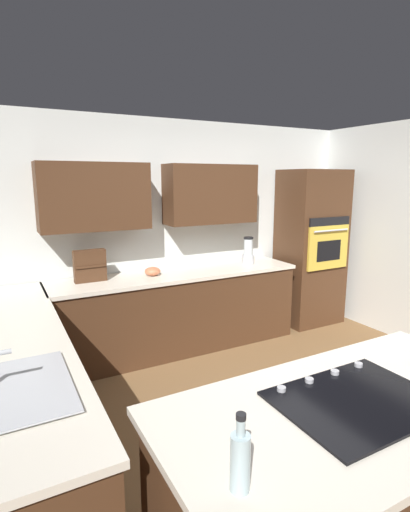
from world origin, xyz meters
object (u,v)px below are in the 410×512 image
at_px(mixing_bowl, 153,271).
at_px(oil_bottle, 240,460).
at_px(sink_unit, 20,388).
at_px(blender, 248,252).
at_px(spice_rack, 90,266).
at_px(wall_oven, 311,248).
at_px(cooktop, 357,400).

distance_m(mixing_bowl, oil_bottle, 3.08).
distance_m(sink_unit, blender, 3.30).
bearing_deg(sink_unit, spice_rack, -111.31).
height_order(mixing_bowl, spice_rack, spice_rack).
relative_size(wall_oven, sink_unit, 2.93).
relative_size(spice_rack, oil_bottle, 1.15).
xyz_separation_m(cooktop, blender, (-1.28, -2.78, 0.14)).
height_order(blender, oil_bottle, blender).
bearing_deg(spice_rack, oil_bottle, 86.88).
bearing_deg(wall_oven, cooktop, 50.44).
bearing_deg(wall_oven, sink_unit, 27.46).
bearing_deg(spice_rack, blender, 178.06).
relative_size(wall_oven, cooktop, 2.70).
distance_m(blender, mixing_bowl, 1.25).
bearing_deg(oil_bottle, cooktop, -166.36).
bearing_deg(sink_unit, mixing_bowl, -126.49).
bearing_deg(spice_rack, sink_unit, 68.69).
height_order(sink_unit, blender, blender).
xyz_separation_m(wall_oven, cooktop, (2.28, 2.76, -0.12)).
xyz_separation_m(wall_oven, spice_rack, (2.90, -0.08, 0.04)).
distance_m(blender, spice_rack, 1.90).
bearing_deg(blender, mixing_bowl, 0.00).
relative_size(wall_oven, blender, 6.07).
xyz_separation_m(cooktop, mixing_bowl, (-0.03, -2.78, 0.04)).
height_order(blender, spice_rack, blender).
distance_m(sink_unit, mixing_bowl, 2.40).
bearing_deg(blender, oil_bottle, 55.20).
bearing_deg(cooktop, wall_oven, -129.56).
xyz_separation_m(wall_oven, oil_bottle, (3.07, 2.95, -0.01)).
height_order(wall_oven, sink_unit, wall_oven).
bearing_deg(cooktop, oil_bottle, 13.64).
bearing_deg(wall_oven, oil_bottle, 43.92).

